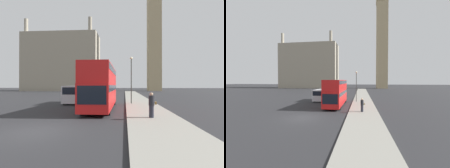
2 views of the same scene
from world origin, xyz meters
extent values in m
plane|color=#28282B|center=(0.00, 0.00, 0.00)|extent=(300.00, 300.00, 0.00)
cube|color=gray|center=(6.95, 0.00, 0.07)|extent=(3.89, 120.00, 0.15)
cube|color=tan|center=(17.82, 68.66, 23.40)|extent=(5.63, 5.63, 46.79)
cube|color=#9E937F|center=(-23.05, 67.42, 12.54)|extent=(32.29, 13.05, 25.08)
cylinder|color=#9E937F|center=(-36.77, 61.88, 27.84)|extent=(1.57, 1.57, 5.52)
cylinder|color=#9E937F|center=(-9.33, 61.88, 27.84)|extent=(1.57, 1.57, 5.52)
cube|color=red|center=(2.42, 9.20, 1.47)|extent=(2.50, 10.95, 2.33)
cube|color=red|center=(2.42, 9.20, 3.51)|extent=(2.50, 10.73, 1.75)
cube|color=black|center=(2.42, 9.20, 2.21)|extent=(2.54, 10.51, 0.55)
cube|color=black|center=(2.42, 9.20, 4.02)|extent=(2.54, 10.29, 0.55)
cube|color=black|center=(2.42, 3.71, 1.75)|extent=(2.20, 0.03, 1.40)
cylinder|color=black|center=(1.52, 5.37, 0.55)|extent=(0.70, 1.10, 1.10)
cylinder|color=black|center=(3.32, 5.37, 0.55)|extent=(0.70, 1.10, 1.10)
cylinder|color=black|center=(1.52, 13.03, 0.55)|extent=(0.70, 1.10, 1.10)
cylinder|color=black|center=(3.32, 13.03, 0.55)|extent=(0.70, 1.10, 1.10)
cube|color=silver|center=(-1.86, 14.41, 1.29)|extent=(2.11, 5.22, 2.21)
cube|color=black|center=(-1.86, 11.79, 1.78)|extent=(1.79, 0.02, 0.88)
cube|color=black|center=(-1.86, 12.72, 1.78)|extent=(2.14, 0.94, 0.71)
cylinder|color=black|center=(-2.65, 12.64, 0.35)|extent=(0.53, 0.70, 0.70)
cylinder|color=black|center=(-1.07, 12.64, 0.35)|extent=(0.53, 0.70, 0.70)
cylinder|color=black|center=(-2.65, 16.18, 0.35)|extent=(0.53, 0.70, 0.70)
cylinder|color=black|center=(-1.07, 16.18, 0.35)|extent=(0.53, 0.70, 0.70)
cylinder|color=#23232D|center=(6.77, 3.74, 0.59)|extent=(0.34, 0.34, 0.87)
cylinder|color=black|center=(6.77, 3.74, 1.37)|extent=(0.40, 0.40, 0.69)
sphere|color=tan|center=(6.77, 3.74, 1.83)|extent=(0.24, 0.24, 0.24)
cube|color=olive|center=(7.07, 3.74, 1.19)|extent=(0.12, 0.24, 0.20)
cylinder|color=#2D332D|center=(5.70, 13.43, 2.96)|extent=(0.12, 0.12, 5.61)
sphere|color=beige|center=(5.70, 13.43, 5.94)|extent=(0.36, 0.36, 0.36)
cube|color=navy|center=(-2.90, 34.34, 0.52)|extent=(1.89, 4.37, 0.72)
cube|color=black|center=(-2.90, 34.45, 1.19)|extent=(1.70, 2.10, 0.62)
cylinder|color=black|center=(-3.64, 32.94, 0.31)|extent=(0.42, 0.62, 0.62)
cylinder|color=black|center=(-2.16, 32.94, 0.31)|extent=(0.42, 0.62, 0.62)
cylinder|color=black|center=(-3.64, 35.74, 0.31)|extent=(0.42, 0.62, 0.62)
cylinder|color=black|center=(-2.16, 35.74, 0.31)|extent=(0.42, 0.62, 0.62)
camera|label=1|loc=(4.84, -9.01, 2.47)|focal=28.00mm
camera|label=2|loc=(6.64, -16.32, 4.30)|focal=24.00mm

